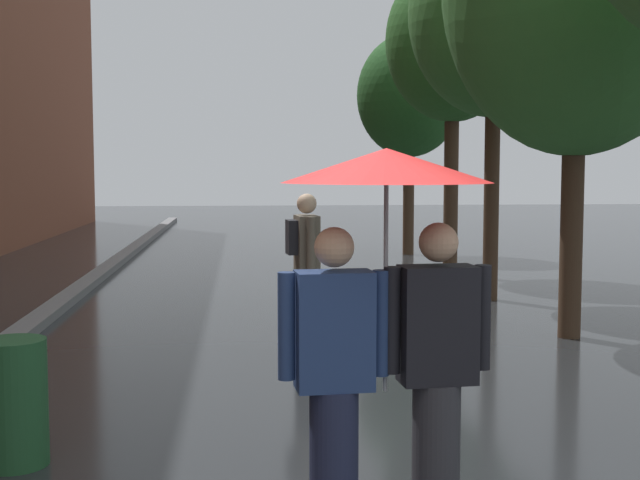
% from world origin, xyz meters
% --- Properties ---
extents(kerb_strip, '(0.30, 36.00, 0.12)m').
position_xyz_m(kerb_strip, '(-3.20, 10.00, 0.06)').
color(kerb_strip, slate).
rests_on(kerb_strip, ground).
extents(street_tree_2, '(2.52, 2.52, 5.76)m').
position_xyz_m(street_tree_2, '(3.06, 8.68, 4.21)').
color(street_tree_2, '#473323').
rests_on(street_tree_2, ground).
extents(street_tree_3, '(2.44, 2.44, 5.71)m').
position_xyz_m(street_tree_3, '(3.18, 11.67, 4.22)').
color(street_tree_3, '#473323').
rests_on(street_tree_3, ground).
extents(street_tree_4, '(2.36, 2.36, 4.95)m').
position_xyz_m(street_tree_4, '(3.11, 15.34, 3.55)').
color(street_tree_4, '#473323').
rests_on(street_tree_4, ground).
extents(couple_under_umbrella, '(1.15, 1.11, 2.08)m').
position_xyz_m(couple_under_umbrella, '(0.14, 0.70, 1.38)').
color(couple_under_umbrella, '#1E233D').
rests_on(couple_under_umbrella, ground).
extents(litter_bin, '(0.44, 0.44, 0.85)m').
position_xyz_m(litter_bin, '(-2.14, 2.02, 0.42)').
color(litter_bin, '#1E4C28').
rests_on(litter_bin, ground).
extents(pedestrian_walking_midground, '(0.35, 0.59, 1.71)m').
position_xyz_m(pedestrian_walking_midground, '(0.04, 5.24, 0.91)').
color(pedestrian_walking_midground, black).
rests_on(pedestrian_walking_midground, ground).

